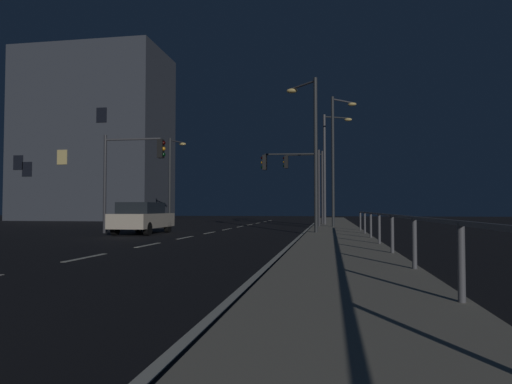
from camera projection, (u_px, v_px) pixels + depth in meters
ground_plane at (189, 237)px, 19.87m from camera, size 112.00×112.00×0.00m
sidewalk_right at (337, 237)px, 18.81m from camera, size 2.82×77.00×0.14m
lane_markings_center at (210, 233)px, 23.32m from camera, size 0.14×50.00×0.01m
lane_edge_line at (304, 232)px, 24.01m from camera, size 0.14×53.00×0.01m
car at (143, 217)px, 22.32m from camera, size 1.94×4.45×1.57m
traffic_light_near_left at (292, 173)px, 28.42m from camera, size 3.76×0.50×4.85m
traffic_light_mid_left at (131, 164)px, 23.00m from camera, size 3.33×0.35×5.10m
traffic_light_far_right at (305, 173)px, 33.46m from camera, size 3.02×0.35×5.42m
street_lamp_corner at (336, 149)px, 28.31m from camera, size 1.64×1.49×8.20m
street_lamp_far_end at (311, 140)px, 21.56m from camera, size 1.60×1.53×7.40m
street_lamp_across_street at (172, 173)px, 33.60m from camera, size 0.85×1.72×6.54m
street_lamp_mid_block at (329, 159)px, 32.22m from camera, size 2.09×1.13×7.91m
barrier_fence at (392, 224)px, 11.38m from camera, size 0.09×24.37×0.98m
building_distant at (95, 137)px, 49.59m from camera, size 15.57×8.78×18.52m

